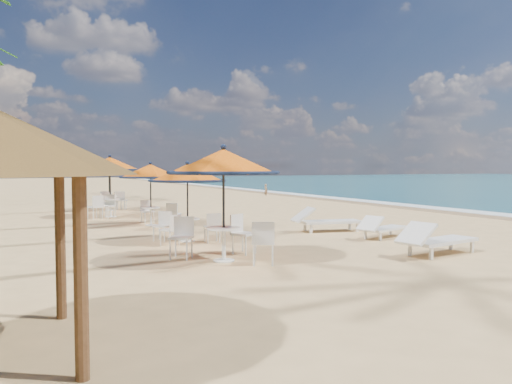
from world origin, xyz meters
TOP-DOWN VIEW (x-y plane):
  - ground at (0.00, 0.00)m, footprint 160.00×160.00m
  - foam_strip at (9.30, 10.00)m, footprint 1.20×140.00m
  - wetsand_band at (8.40, 10.00)m, footprint 1.40×140.00m
  - station_0 at (-4.71, 0.45)m, footprint 2.37×2.37m
  - station_1 at (-4.58, 3.35)m, footprint 2.06×2.06m
  - station_2 at (-4.48, 7.35)m, footprint 2.08×2.14m
  - station_3 at (-5.28, 10.88)m, footprint 2.37×2.48m
  - station_4 at (-4.71, 13.84)m, footprint 2.16×2.28m
  - lounger_near at (-0.19, -1.05)m, footprint 2.27×1.01m
  - lounger_mid at (0.51, 1.57)m, footprint 1.92×1.10m
  - lounger_far at (-0.15, 3.44)m, footprint 2.23×1.10m
  - person at (6.65, 20.47)m, footprint 0.24×0.33m

SIDE VIEW (x-z plane):
  - ground at x=0.00m, z-range 0.00..0.00m
  - foam_strip at x=9.30m, z-range -0.02..0.02m
  - wetsand_band at x=8.40m, z-range -0.01..0.01m
  - lounger_mid at x=0.51m, z-range -0.02..0.63m
  - lounger_far at x=-0.15m, z-range -0.02..0.74m
  - lounger_near at x=-0.19m, z-range -0.03..0.76m
  - person at x=6.65m, z-range 0.00..0.85m
  - station_1 at x=-4.58m, z-range 0.50..2.65m
  - station_4 at x=-4.71m, z-range 0.52..2.78m
  - station_2 at x=-4.48m, z-range 0.57..2.74m
  - station_3 at x=-5.28m, z-range 0.57..3.04m
  - station_0 at x=-4.71m, z-range 0.57..3.05m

